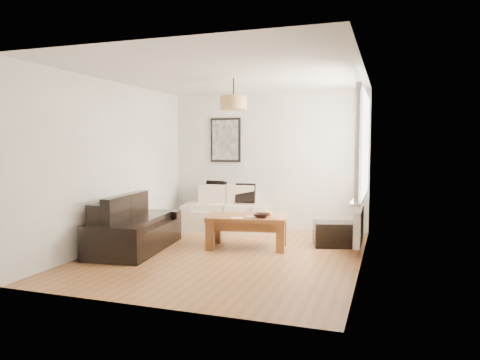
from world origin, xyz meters
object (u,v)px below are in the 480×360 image
(loveseat_cream, at_px, (225,209))
(coffee_table, at_px, (247,232))
(ottoman, at_px, (335,234))
(sofa_leather, at_px, (135,225))

(loveseat_cream, xyz_separation_m, coffee_table, (0.84, -1.28, -0.14))
(loveseat_cream, relative_size, ottoman, 2.30)
(loveseat_cream, distance_m, ottoman, 2.27)
(loveseat_cream, xyz_separation_m, sofa_leather, (-0.74, -1.96, -0.01))
(loveseat_cream, xyz_separation_m, ottoman, (2.14, -0.74, -0.19))
(coffee_table, bearing_deg, sofa_leather, -157.01)
(coffee_table, relative_size, ottoman, 1.81)
(coffee_table, bearing_deg, ottoman, 22.62)
(loveseat_cream, height_order, coffee_table, loveseat_cream)
(loveseat_cream, distance_m, sofa_leather, 2.09)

